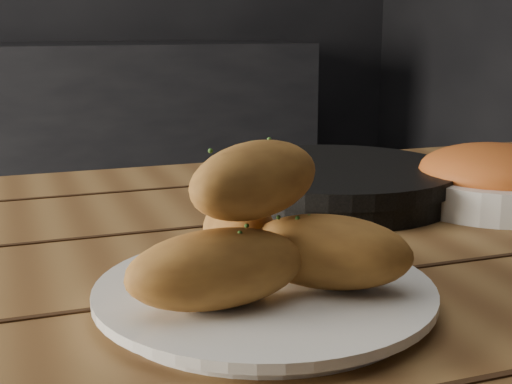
{
  "coord_description": "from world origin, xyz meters",
  "views": [
    {
      "loc": [
        0.28,
        -1.02,
        0.97
      ],
      "look_at": [
        0.47,
        -0.49,
        0.84
      ],
      "focal_mm": 50.0,
      "sensor_mm": 36.0,
      "label": 1
    }
  ],
  "objects_px": {
    "table": "(333,331)",
    "bowl": "(494,180)",
    "skillet": "(333,182)",
    "bread_rolls": "(260,233)",
    "plate": "(264,294)"
  },
  "relations": [
    {
      "from": "table",
      "to": "skillet",
      "type": "bearing_deg",
      "value": 65.16
    },
    {
      "from": "skillet",
      "to": "bowl",
      "type": "distance_m",
      "value": 0.2
    },
    {
      "from": "plate",
      "to": "bread_rolls",
      "type": "height_order",
      "value": "bread_rolls"
    },
    {
      "from": "plate",
      "to": "bread_rolls",
      "type": "bearing_deg",
      "value": -149.04
    },
    {
      "from": "plate",
      "to": "skillet",
      "type": "bearing_deg",
      "value": 55.65
    },
    {
      "from": "plate",
      "to": "skillet",
      "type": "relative_size",
      "value": 0.6
    },
    {
      "from": "plate",
      "to": "bowl",
      "type": "relative_size",
      "value": 1.26
    },
    {
      "from": "plate",
      "to": "bowl",
      "type": "xyz_separation_m",
      "value": [
        0.38,
        0.21,
        0.02
      ]
    },
    {
      "from": "bread_rolls",
      "to": "bowl",
      "type": "xyz_separation_m",
      "value": [
        0.39,
        0.21,
        -0.03
      ]
    },
    {
      "from": "skillet",
      "to": "bread_rolls",
      "type": "bearing_deg",
      "value": -124.71
    },
    {
      "from": "table",
      "to": "bowl",
      "type": "distance_m",
      "value": 0.29
    },
    {
      "from": "table",
      "to": "plate",
      "type": "distance_m",
      "value": 0.22
    },
    {
      "from": "table",
      "to": "skillet",
      "type": "relative_size",
      "value": 3.01
    },
    {
      "from": "table",
      "to": "bowl",
      "type": "bearing_deg",
      "value": 15.26
    },
    {
      "from": "table",
      "to": "bowl",
      "type": "xyz_separation_m",
      "value": [
        0.25,
        0.07,
        0.13
      ]
    }
  ]
}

